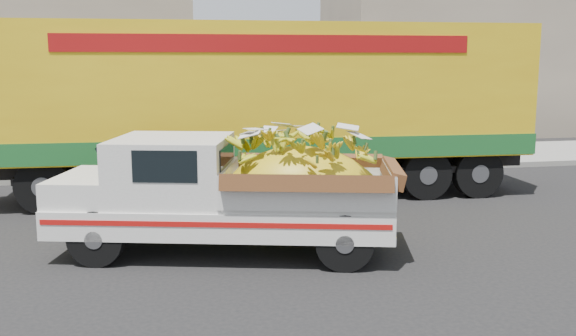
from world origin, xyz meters
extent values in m
plane|color=black|center=(0.00, 0.00, 0.00)|extent=(100.00, 100.00, 0.00)
cube|color=gray|center=(0.00, 5.92, 0.07)|extent=(60.00, 0.25, 0.15)
cube|color=gray|center=(0.00, 8.02, 0.07)|extent=(60.00, 4.00, 0.14)
cube|color=gray|center=(14.00, 14.92, 3.00)|extent=(14.00, 6.00, 6.00)
cylinder|color=black|center=(-1.13, -1.06, 0.42)|extent=(0.88, 0.45, 0.84)
cylinder|color=black|center=(-0.72, 0.51, 0.42)|extent=(0.88, 0.45, 0.84)
cylinder|color=black|center=(2.42, -1.98, 0.42)|extent=(0.88, 0.45, 0.84)
cylinder|color=black|center=(2.83, -0.41, 0.42)|extent=(0.88, 0.45, 0.84)
cube|color=silver|center=(0.80, -0.72, 0.62)|extent=(5.53, 3.14, 0.43)
cube|color=#A50F0C|center=(0.56, -1.64, 0.69)|extent=(4.95, 1.30, 0.08)
cube|color=silver|center=(-1.68, -0.08, 0.50)|extent=(0.57, 1.82, 0.16)
cube|color=silver|center=(-1.27, -0.18, 1.03)|extent=(1.36, 1.95, 0.40)
cube|color=silver|center=(0.02, -0.52, 1.33)|extent=(2.12, 2.19, 1.00)
cube|color=black|center=(-0.10, -1.43, 1.52)|extent=(0.92, 0.25, 0.47)
cube|color=silver|center=(2.09, -1.06, 1.12)|extent=(2.95, 2.47, 0.57)
ellipsoid|color=gold|center=(1.98, -1.03, 1.00)|extent=(2.62, 2.04, 1.42)
cylinder|color=black|center=(6.73, 2.33, 0.55)|extent=(1.11, 0.35, 1.10)
cylinder|color=black|center=(6.79, 4.33, 0.55)|extent=(1.11, 0.35, 1.10)
cylinder|color=black|center=(5.53, 2.36, 0.55)|extent=(1.11, 0.35, 1.10)
cylinder|color=black|center=(5.59, 4.36, 0.55)|extent=(1.11, 0.35, 1.10)
cylinder|color=black|center=(-2.47, 2.61, 0.55)|extent=(1.11, 0.35, 1.10)
cylinder|color=black|center=(-2.41, 4.61, 0.55)|extent=(1.11, 0.35, 1.10)
cube|color=black|center=(2.06, 3.47, 0.78)|extent=(12.02, 1.37, 0.36)
cube|color=gold|center=(2.06, 3.47, 2.38)|extent=(11.83, 2.86, 2.84)
cube|color=#195823|center=(2.06, 3.47, 1.21)|extent=(11.89, 2.88, 0.45)
cube|color=maroon|center=(2.02, 2.21, 3.35)|extent=(8.40, 0.28, 0.35)
camera|label=1|loc=(-0.12, -10.61, 3.02)|focal=40.00mm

